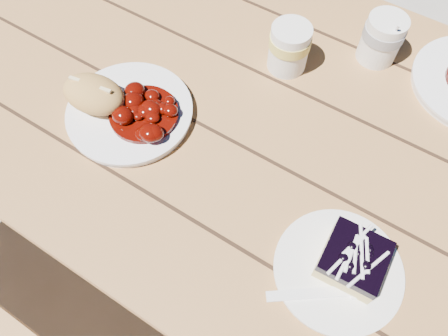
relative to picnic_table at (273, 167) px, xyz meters
The scene contains 10 objects.
ground 0.59m from the picnic_table, 90.00° to the left, with size 60.00×60.00×0.00m, color #A29C92.
picnic_table is the anchor object (origin of this frame).
main_plate 0.32m from the picnic_table, 151.22° to the right, with size 0.22×0.22×0.02m, color white.
goulash_stew 0.32m from the picnic_table, 148.86° to the right, with size 0.12×0.12×0.04m, color #4E0802, non-canonical shape.
bread_roll 0.39m from the picnic_table, 152.77° to the right, with size 0.11×0.08×0.06m, color tan.
dessert_plate 0.32m from the picnic_table, 44.24° to the right, with size 0.19×0.19×0.01m, color white.
blueberry_cake 0.34m from the picnic_table, 40.52° to the right, with size 0.09×0.09×0.05m.
fork_dessert 0.35m from the picnic_table, 54.34° to the right, with size 0.03×0.16×0.01m, color white, non-canonical shape.
coffee_cup 0.32m from the picnic_table, 72.19° to the left, with size 0.07×0.07×0.09m, color white.
second_cup 0.25m from the picnic_table, 115.71° to the left, with size 0.07×0.07×0.09m, color white.
Camera 1 is at (0.15, -0.44, 1.39)m, focal length 35.00 mm.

